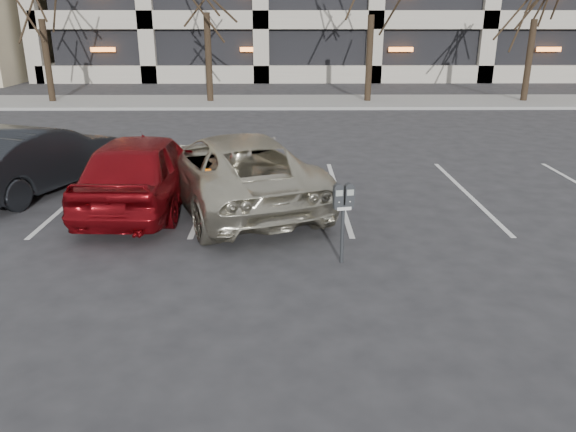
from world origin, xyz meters
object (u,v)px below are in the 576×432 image
(car_dark, at_px, (37,158))
(parking_meter, at_px, (343,204))
(suv_silver, at_px, (235,170))
(car_red, at_px, (143,170))

(car_dark, bearing_deg, parking_meter, 168.30)
(suv_silver, height_order, car_red, car_red)
(parking_meter, relative_size, car_dark, 0.29)
(parking_meter, height_order, car_red, car_red)
(parking_meter, relative_size, car_red, 0.28)
(suv_silver, distance_m, car_dark, 4.52)
(suv_silver, bearing_deg, car_red, -17.60)
(parking_meter, xyz_separation_m, suv_silver, (-1.86, 2.90, -0.23))
(parking_meter, distance_m, suv_silver, 3.46)
(car_red, relative_size, car_dark, 1.03)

